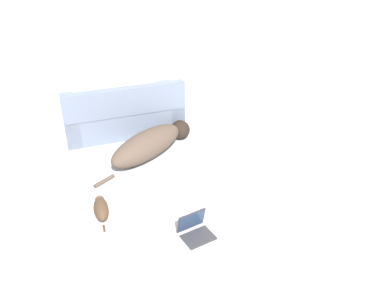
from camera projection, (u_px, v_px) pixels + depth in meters
ground_plane at (276, 270)px, 4.06m from camera, size 20.00×20.00×0.00m
wall_back at (172, 33)px, 6.57m from camera, size 7.27×0.06×2.50m
couch at (123, 114)px, 6.38m from camera, size 1.75×0.89×0.80m
dog at (150, 144)px, 5.77m from camera, size 1.54×1.10×0.39m
cat at (101, 208)px, 4.73m from camera, size 0.17×0.56×0.18m
laptop_open at (194, 227)px, 4.47m from camera, size 0.38×0.37×0.25m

